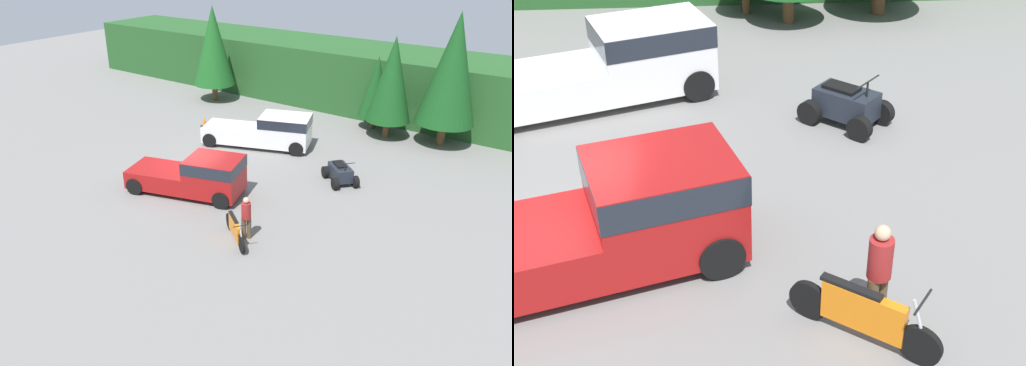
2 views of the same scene
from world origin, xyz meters
The scene contains 6 objects.
ground_plane centered at (0.00, 0.00, 0.00)m, with size 80.00×80.00×0.00m, color slate.
pickup_truck_red centered at (0.95, -0.76, 0.97)m, with size 5.60×3.46×1.86m.
pickup_truck_second centered at (0.24, 5.89, 0.97)m, with size 6.25×3.92×1.86m.
dirt_bike centered at (4.71, -2.81, 0.47)m, with size 2.02×1.54×1.13m.
quad_atv centered at (5.61, 4.14, 0.46)m, with size 2.23×2.17×1.20m.
rider_person centered at (4.98, -2.45, 0.96)m, with size 0.51×0.51×1.78m.
Camera 2 is at (2.78, -10.44, 7.55)m, focal length 50.00 mm.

